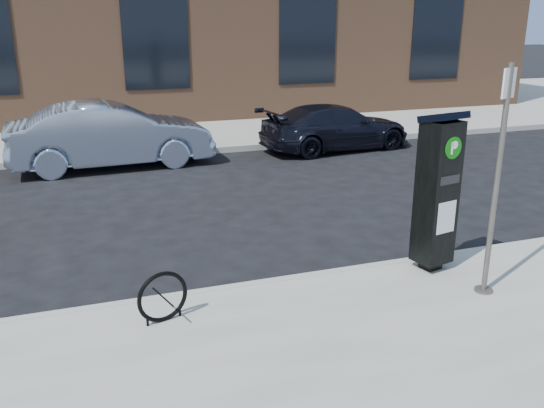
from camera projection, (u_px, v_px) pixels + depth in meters
name	position (u px, v px, depth m)	size (l,w,h in m)	color
ground	(303.00, 285.00, 7.55)	(120.00, 120.00, 0.00)	black
sidewalk_far	(152.00, 117.00, 20.11)	(60.00, 12.00, 0.15)	gray
curb_near	(303.00, 281.00, 7.51)	(60.00, 0.12, 0.16)	#9E9B93
curb_far	(185.00, 152.00, 14.74)	(60.00, 0.12, 0.16)	#9E9B93
parking_kiosk	(437.00, 190.00, 7.39)	(0.56, 0.52, 2.11)	black
sign_pole	(496.00, 185.00, 6.64)	(0.23, 0.22, 2.73)	#54504A
bike_rack	(163.00, 297.00, 6.28)	(0.58, 0.21, 0.59)	black
car_silver	(111.00, 135.00, 13.40)	(1.61, 4.61, 1.52)	#8B9AB2
car_dark	(336.00, 127.00, 15.26)	(1.68, 4.13, 1.20)	black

